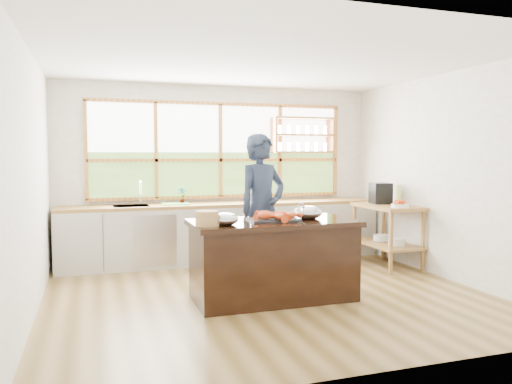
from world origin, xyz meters
name	(u,v)px	position (x,y,z in m)	size (l,w,h in m)	color
ground_plane	(267,294)	(0.00, 0.00, 0.00)	(5.00, 5.00, 0.00)	olive
room_shell	(256,145)	(0.02, 0.51, 1.75)	(5.02, 4.52, 2.71)	white
back_counter	(224,232)	(-0.02, 1.94, 0.45)	(4.90, 0.63, 0.90)	#B5B1AA
right_shelf_unit	(388,225)	(2.19, 0.89, 0.60)	(0.62, 1.10, 0.90)	olive
island	(273,259)	(0.00, -0.20, 0.45)	(1.85, 0.90, 0.90)	black
cook	(262,209)	(0.10, 0.48, 0.95)	(0.69, 0.45, 1.90)	#1E283C
potted_plant	(182,195)	(-0.65, 2.00, 1.03)	(0.13, 0.09, 0.26)	slate
cutting_board	(176,204)	(-0.75, 1.94, 0.91)	(0.40, 0.30, 0.01)	#5DB643
espresso_machine	(381,193)	(2.19, 1.09, 1.06)	(0.27, 0.29, 0.31)	black
wine_bottle	(398,195)	(2.24, 0.71, 1.05)	(0.08, 0.08, 0.31)	#AEC164
fruit_bowl	(400,204)	(2.14, 0.52, 0.94)	(0.24, 0.24, 0.11)	white
slate_board	(273,220)	(0.00, -0.21, 0.91)	(0.55, 0.40, 0.02)	black
lobster_pile	(276,216)	(0.02, -0.24, 0.96)	(0.52, 0.48, 0.08)	red
mixing_bowl_left	(225,219)	(-0.61, -0.39, 0.96)	(0.29, 0.29, 0.14)	#B1B3B8
mixing_bowl_right	(308,213)	(0.43, -0.18, 0.97)	(0.33, 0.33, 0.16)	#B1B3B8
wine_glass	(301,208)	(0.20, -0.53, 1.06)	(0.08, 0.08, 0.22)	white
wicker_basket	(207,218)	(-0.80, -0.41, 0.98)	(0.25, 0.25, 0.16)	#AE8D49
parchment_roll	(207,217)	(-0.71, 0.05, 0.94)	(0.08, 0.08, 0.30)	silver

